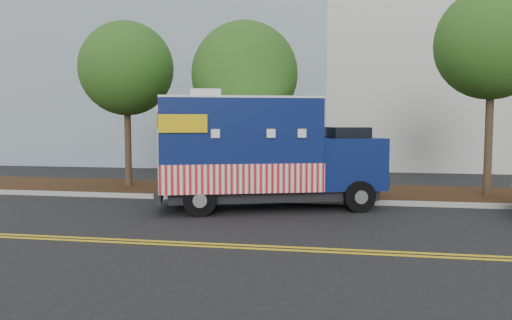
# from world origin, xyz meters

# --- Properties ---
(ground) EXTENTS (120.00, 120.00, 0.00)m
(ground) POSITION_xyz_m (0.00, 0.00, 0.00)
(ground) COLOR black
(ground) RESTS_ON ground
(curb) EXTENTS (120.00, 0.18, 0.15)m
(curb) POSITION_xyz_m (0.00, 1.40, 0.07)
(curb) COLOR #9E9E99
(curb) RESTS_ON ground
(mulch_strip) EXTENTS (120.00, 4.00, 0.15)m
(mulch_strip) POSITION_xyz_m (0.00, 3.50, 0.07)
(mulch_strip) COLOR black
(mulch_strip) RESTS_ON ground
(centerline_near) EXTENTS (120.00, 0.10, 0.01)m
(centerline_near) POSITION_xyz_m (0.00, -4.45, 0.01)
(centerline_near) COLOR gold
(centerline_near) RESTS_ON ground
(centerline_far) EXTENTS (120.00, 0.10, 0.01)m
(centerline_far) POSITION_xyz_m (0.00, -4.70, 0.01)
(centerline_far) COLOR gold
(centerline_far) RESTS_ON ground
(tree_a) EXTENTS (3.60, 3.60, 6.49)m
(tree_a) POSITION_xyz_m (-5.29, 3.38, 4.67)
(tree_a) COLOR #38281C
(tree_a) RESTS_ON ground
(tree_b) EXTENTS (3.79, 3.79, 6.21)m
(tree_b) POSITION_xyz_m (-0.53, 2.78, 4.31)
(tree_b) COLOR #38281C
(tree_b) RESTS_ON ground
(tree_c) EXTENTS (3.74, 3.74, 7.12)m
(tree_c) POSITION_xyz_m (7.78, 3.15, 5.23)
(tree_c) COLOR #38281C
(tree_c) RESTS_ON ground
(sign_post) EXTENTS (0.06, 0.06, 2.40)m
(sign_post) POSITION_xyz_m (-3.21, 1.55, 1.20)
(sign_post) COLOR #473828
(sign_post) RESTS_ON ground
(food_truck) EXTENTS (7.26, 4.48, 3.61)m
(food_truck) POSITION_xyz_m (0.41, 0.21, 1.64)
(food_truck) COLOR black
(food_truck) RESTS_ON ground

